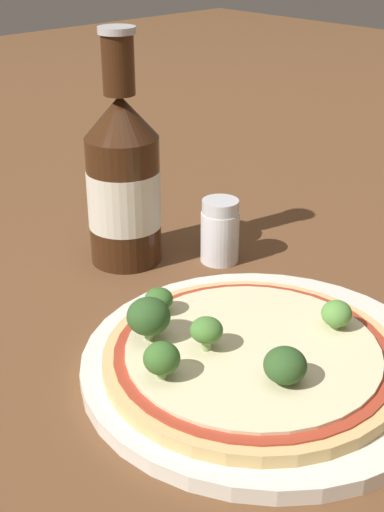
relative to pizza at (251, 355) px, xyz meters
name	(u,v)px	position (x,y,z in m)	size (l,w,h in m)	color
ground_plane	(247,380)	(-0.01, 0.00, -0.02)	(3.00, 3.00, 0.00)	brown
plate	(267,367)	(0.01, -0.01, -0.01)	(0.27, 0.27, 0.01)	silver
pizza	(251,355)	(0.00, 0.00, 0.00)	(0.22, 0.22, 0.01)	tan
broccoli_floret_0	(162,359)	(-0.07, 0.02, 0.02)	(0.03, 0.03, 0.03)	#89A866
broccoli_floret_1	(159,299)	(-0.02, 0.08, 0.02)	(0.02, 0.02, 0.02)	#89A866
broccoli_floret_2	(206,331)	(-0.03, 0.02, 0.02)	(0.02, 0.02, 0.03)	#89A866
broccoli_floret_3	(285,365)	(-0.02, -0.04, 0.02)	(0.03, 0.03, 0.03)	#89A866
broccoli_floret_4	(337,314)	(0.07, -0.03, 0.02)	(0.02, 0.02, 0.02)	#89A866
broccoli_floret_5	(149,317)	(-0.05, 0.06, 0.03)	(0.03, 0.03, 0.03)	#89A866
beer_bottle	(123,180)	(0.06, 0.22, 0.06)	(0.07, 0.07, 0.22)	#381E0F
pepper_shaker	(220,231)	(0.12, 0.15, 0.01)	(0.04, 0.04, 0.06)	silver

